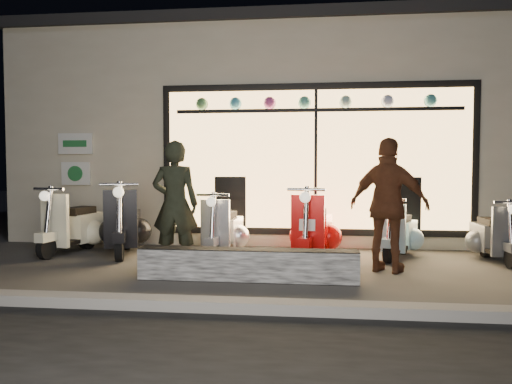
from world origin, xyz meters
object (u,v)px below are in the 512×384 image
scooter_silver (224,231)px  scooter_red (314,230)px  woman (389,205)px  man (175,204)px  graffiti_barrier (248,265)px

scooter_silver → scooter_red: bearing=1.1°
scooter_silver → scooter_red: 1.44m
woman → scooter_red: bearing=-18.0°
scooter_silver → man: man is taller
man → scooter_red: bearing=-158.4°
woman → scooter_silver: bearing=2.0°
scooter_red → scooter_silver: bearing=-174.7°
woman → graffiti_barrier: bearing=46.1°
man → woman: size_ratio=0.99×
scooter_red → woman: (1.00, -0.92, 0.48)m
graffiti_barrier → woman: woman is taller
scooter_silver → scooter_red: scooter_red is taller
scooter_silver → woman: bearing=-17.9°
graffiti_barrier → woman: 2.09m
man → scooter_silver: bearing=-121.0°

